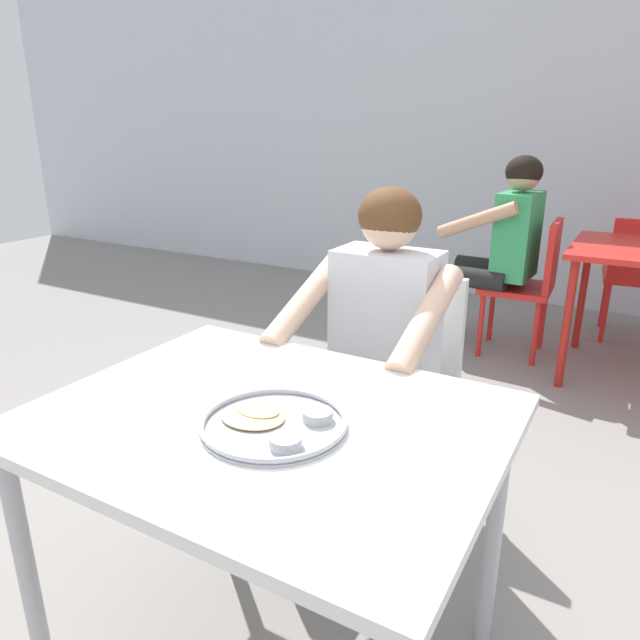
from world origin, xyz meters
TOP-DOWN VIEW (x-y plane):
  - back_wall at (0.00, 3.80)m, footprint 12.00×0.12m
  - table_foreground at (0.02, -0.04)m, footprint 1.04×0.81m
  - thali_tray at (0.07, -0.08)m, footprint 0.32×0.32m
  - chair_foreground at (-0.02, 0.85)m, footprint 0.43×0.40m
  - diner_foreground at (-0.02, 0.63)m, footprint 0.49×0.55m
  - chair_red_left at (0.14, 2.53)m, footprint 0.42×0.41m
  - patron_background at (-0.05, 2.49)m, footprint 0.57×0.51m

SIDE VIEW (x-z plane):
  - chair_red_left at x=0.14m, z-range 0.06..0.90m
  - chair_foreground at x=-0.02m, z-range 0.06..0.91m
  - table_foreground at x=0.02m, z-range 0.29..1.02m
  - diner_foreground at x=-0.02m, z-range 0.11..1.28m
  - patron_background at x=-0.05m, z-range 0.12..1.31m
  - thali_tray at x=0.07m, z-range 0.73..0.76m
  - back_wall at x=0.00m, z-range 0.00..3.40m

